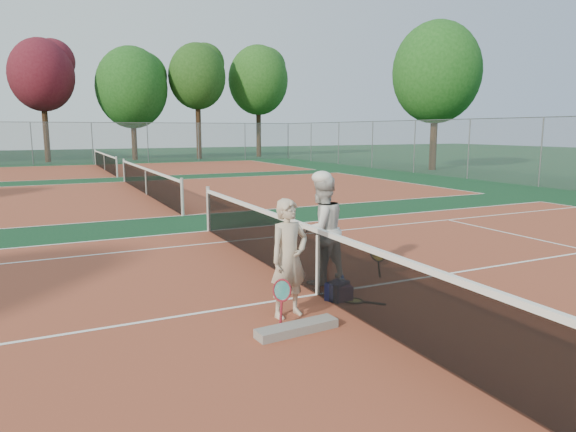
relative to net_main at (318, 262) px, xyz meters
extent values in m
plane|color=#0D321A|center=(0.00, 0.00, -0.51)|extent=(130.00, 130.00, 0.00)
cube|color=brown|center=(0.00, 0.00, -0.51)|extent=(23.77, 10.97, 0.01)
cube|color=brown|center=(0.00, 13.50, -0.51)|extent=(23.77, 10.97, 0.01)
cube|color=brown|center=(0.00, 27.00, -0.51)|extent=(23.77, 10.97, 0.01)
imported|color=#BDAB93|center=(-0.78, -0.61, 0.28)|extent=(0.64, 0.48, 1.58)
imported|color=silver|center=(0.35, 0.52, 0.37)|extent=(0.94, 0.78, 1.76)
cube|color=black|center=(0.15, -0.32, -0.38)|extent=(0.41, 0.36, 0.27)
cube|color=#28102C|center=(0.18, -0.40, -0.40)|extent=(0.30, 0.22, 0.23)
cube|color=slate|center=(-0.95, -1.18, -0.45)|extent=(1.09, 0.33, 0.11)
cylinder|color=#C9DEFF|center=(0.26, -0.28, -0.36)|extent=(0.09, 0.09, 0.30)
cylinder|color=#382314|center=(-2.99, 37.35, 2.11)|extent=(0.44, 0.44, 5.23)
ellipsoid|color=#4D101B|center=(-2.99, 37.35, 6.03)|extent=(4.72, 4.72, 5.43)
cylinder|color=#382314|center=(3.58, 37.55, 1.83)|extent=(0.44, 0.44, 4.68)
ellipsoid|color=#174914|center=(3.58, 37.55, 5.34)|extent=(5.72, 5.72, 6.58)
cylinder|color=#382314|center=(8.90, 36.97, 2.25)|extent=(0.44, 0.44, 5.53)
ellipsoid|color=#1B4112|center=(8.90, 36.97, 6.40)|extent=(4.80, 4.80, 5.51)
cylinder|color=#382314|center=(14.89, 37.97, 2.26)|extent=(0.44, 0.44, 5.54)
ellipsoid|color=#1C4B15|center=(14.89, 37.97, 6.41)|extent=(5.43, 5.43, 6.25)
cylinder|color=#382314|center=(18.39, 18.36, 1.84)|extent=(0.44, 0.44, 4.71)
ellipsoid|color=#174B15|center=(18.39, 18.36, 5.38)|extent=(5.31, 5.31, 6.10)
camera|label=1|loc=(-3.65, -6.50, 1.95)|focal=32.00mm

